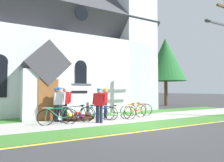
{
  "coord_description": "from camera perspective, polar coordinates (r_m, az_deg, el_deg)",
  "views": [
    {
      "loc": [
        -5.14,
        -7.41,
        1.54
      ],
      "look_at": [
        0.8,
        3.23,
        2.09
      ],
      "focal_mm": 32.32,
      "sensor_mm": 36.0,
      "label": 1
    }
  ],
  "objects": [
    {
      "name": "ground",
      "position": [
        12.61,
        -4.96,
        -9.58
      ],
      "size": [
        140.0,
        140.0,
        0.0
      ],
      "primitive_type": "plane",
      "color": "#3D3D3F"
    },
    {
      "name": "bicycle_red",
      "position": [
        12.32,
        7.44,
        -8.0
      ],
      "size": [
        1.67,
        0.57,
        0.79
      ],
      "color": "black",
      "rests_on": "ground"
    },
    {
      "name": "curb_paint_stripe",
      "position": [
        7.71,
        7.63,
        -14.05
      ],
      "size": [
        28.0,
        0.16,
        0.01
      ],
      "primitive_type": "cube",
      "color": "yellow",
      "rests_on": "ground"
    },
    {
      "name": "bicycle_black",
      "position": [
        10.37,
        -4.03,
        -8.99
      ],
      "size": [
        1.73,
        0.47,
        0.82
      ],
      "color": "black",
      "rests_on": "ground"
    },
    {
      "name": "cyclist_in_yellow_jersey",
      "position": [
        11.06,
        -1.84,
        -5.57
      ],
      "size": [
        0.48,
        0.56,
        1.65
      ],
      "color": "#191E38",
      "rests_on": "ground"
    },
    {
      "name": "cyclist_in_blue_jersey",
      "position": [
        10.1,
        -14.63,
        -5.65
      ],
      "size": [
        0.46,
        0.67,
        1.68
      ],
      "color": "#2D2D33",
      "rests_on": "ground"
    },
    {
      "name": "bicycle_silver",
      "position": [
        9.35,
        -15.06,
        -9.65
      ],
      "size": [
        1.74,
        0.31,
        0.79
      ],
      "color": "black",
      "rests_on": "ground"
    },
    {
      "name": "cyclist_in_green_jersey",
      "position": [
        9.5,
        -3.64,
        -6.13
      ],
      "size": [
        0.47,
        0.62,
        1.63
      ],
      "color": "#191E38",
      "rests_on": "ground"
    },
    {
      "name": "bicycle_green",
      "position": [
        9.91,
        -10.13,
        -9.26
      ],
      "size": [
        1.73,
        0.33,
        0.84
      ],
      "color": "black",
      "rests_on": "ground"
    },
    {
      "name": "cyclist_in_white_jersey",
      "position": [
        10.4,
        -15.44,
        -5.68
      ],
      "size": [
        0.39,
        0.66,
        1.65
      ],
      "color": "#191E38",
      "rests_on": "ground"
    },
    {
      "name": "flower_bed",
      "position": [
        11.15,
        -10.0,
        -9.95
      ],
      "size": [
        1.88,
        1.88,
        0.34
      ],
      "color": "#382319",
      "rests_on": "ground"
    },
    {
      "name": "bicycle_yellow",
      "position": [
        11.27,
        6.13,
        -8.41
      ],
      "size": [
        1.81,
        0.15,
        0.86
      ],
      "color": "black",
      "rests_on": "ground"
    },
    {
      "name": "church_lawn",
      "position": [
        12.26,
        -7.43,
        -9.75
      ],
      "size": [
        24.0,
        1.77,
        0.01
      ],
      "primitive_type": "cube",
      "color": "#427F33",
      "rests_on": "ground"
    },
    {
      "name": "church_building",
      "position": [
        17.68,
        -12.7,
        8.68
      ],
      "size": [
        13.49,
        11.37,
        14.24
      ],
      "color": "silver",
      "rests_on": "ground"
    },
    {
      "name": "bicycle_white",
      "position": [
        10.51,
        2.44,
        -9.0
      ],
      "size": [
        1.68,
        0.38,
        0.79
      ],
      "color": "black",
      "rests_on": "ground"
    },
    {
      "name": "grass_verge",
      "position": [
        8.5,
        3.58,
        -12.98
      ],
      "size": [
        32.0,
        1.65,
        0.01
      ],
      "primitive_type": "cube",
      "color": "#427F33",
      "rests_on": "ground"
    },
    {
      "name": "sidewalk_slab",
      "position": [
        10.31,
        -2.89,
        -11.13
      ],
      "size": [
        32.0,
        2.55,
        0.01
      ],
      "primitive_type": "cube",
      "color": "#B7B5AD",
      "rests_on": "ground"
    },
    {
      "name": "roadside_conifer",
      "position": [
        21.05,
        14.9,
        5.86
      ],
      "size": [
        4.03,
        4.03,
        6.77
      ],
      "color": "#4C3823",
      "rests_on": "ground"
    },
    {
      "name": "cyclist_in_red_jersey",
      "position": [
        10.58,
        -13.26,
        -5.47
      ],
      "size": [
        0.62,
        0.42,
        1.69
      ],
      "color": "black",
      "rests_on": "ground"
    },
    {
      "name": "church_sign",
      "position": [
        11.42,
        -10.55,
        -3.82
      ],
      "size": [
        1.95,
        0.22,
        1.91
      ],
      "color": "#474C56",
      "rests_on": "ground"
    }
  ]
}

